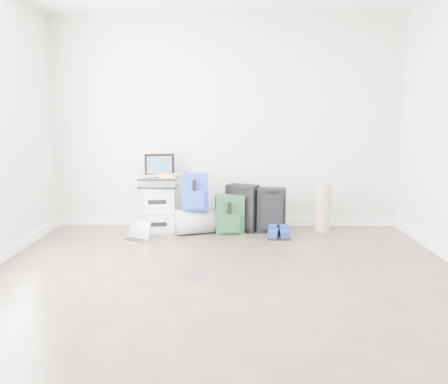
{
  "coord_description": "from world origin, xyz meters",
  "views": [
    {
      "loc": [
        0.05,
        -3.67,
        1.46
      ],
      "look_at": [
        -0.03,
        1.9,
        0.55
      ],
      "focal_mm": 38.0,
      "sensor_mm": 36.0,
      "label": 1
    }
  ],
  "objects_px": {
    "briefcase": "(159,182)",
    "large_suitcase": "(242,208)",
    "laptop": "(136,236)",
    "duffel_bag": "(196,222)",
    "boxes_stack": "(159,209)",
    "carry_on": "(271,210)"
  },
  "relations": [
    {
      "from": "briefcase",
      "to": "large_suitcase",
      "type": "distance_m",
      "value": 1.1
    },
    {
      "from": "boxes_stack",
      "to": "carry_on",
      "type": "height_order",
      "value": "boxes_stack"
    },
    {
      "from": "laptop",
      "to": "carry_on",
      "type": "bearing_deg",
      "value": 45.84
    },
    {
      "from": "boxes_stack",
      "to": "large_suitcase",
      "type": "bearing_deg",
      "value": -5.82
    },
    {
      "from": "boxes_stack",
      "to": "duffel_bag",
      "type": "height_order",
      "value": "boxes_stack"
    },
    {
      "from": "duffel_bag",
      "to": "carry_on",
      "type": "xyz_separation_m",
      "value": [
        0.94,
        0.08,
        0.13
      ]
    },
    {
      "from": "briefcase",
      "to": "laptop",
      "type": "distance_m",
      "value": 0.75
    },
    {
      "from": "briefcase",
      "to": "carry_on",
      "type": "distance_m",
      "value": 1.45
    },
    {
      "from": "carry_on",
      "to": "boxes_stack",
      "type": "bearing_deg",
      "value": -175.12
    },
    {
      "from": "duffel_bag",
      "to": "large_suitcase",
      "type": "height_order",
      "value": "large_suitcase"
    },
    {
      "from": "briefcase",
      "to": "duffel_bag",
      "type": "xyz_separation_m",
      "value": [
        0.46,
        -0.12,
        -0.47
      ]
    },
    {
      "from": "briefcase",
      "to": "carry_on",
      "type": "xyz_separation_m",
      "value": [
        1.41,
        -0.04,
        -0.35
      ]
    },
    {
      "from": "boxes_stack",
      "to": "carry_on",
      "type": "relative_size",
      "value": 1.0
    },
    {
      "from": "briefcase",
      "to": "duffel_bag",
      "type": "bearing_deg",
      "value": -13.0
    },
    {
      "from": "duffel_bag",
      "to": "carry_on",
      "type": "relative_size",
      "value": 0.88
    },
    {
      "from": "duffel_bag",
      "to": "carry_on",
      "type": "bearing_deg",
      "value": -13.02
    },
    {
      "from": "large_suitcase",
      "to": "laptop",
      "type": "distance_m",
      "value": 1.36
    },
    {
      "from": "laptop",
      "to": "large_suitcase",
      "type": "bearing_deg",
      "value": 52.38
    },
    {
      "from": "boxes_stack",
      "to": "duffel_bag",
      "type": "xyz_separation_m",
      "value": [
        0.46,
        -0.12,
        -0.13
      ]
    },
    {
      "from": "boxes_stack",
      "to": "large_suitcase",
      "type": "xyz_separation_m",
      "value": [
        1.04,
        0.03,
        0.01
      ]
    },
    {
      "from": "briefcase",
      "to": "duffel_bag",
      "type": "distance_m",
      "value": 0.67
    },
    {
      "from": "laptop",
      "to": "briefcase",
      "type": "bearing_deg",
      "value": 96.21
    }
  ]
}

